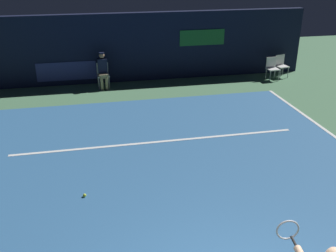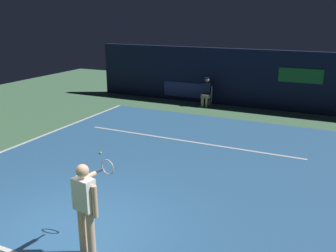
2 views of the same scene
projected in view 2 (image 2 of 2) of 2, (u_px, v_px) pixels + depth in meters
ground_plane at (164, 160)px, 10.67m from camera, size 28.45×28.45×0.00m
court_surface at (164, 160)px, 10.67m from camera, size 9.67×10.22×0.01m
line_sideline_right at (39, 137)px, 12.63m from camera, size 0.10×10.22×0.01m
line_service at (187, 141)px, 12.21m from camera, size 7.54×0.10×0.01m
back_wall at (236, 78)px, 16.79m from camera, size 14.04×0.33×2.60m
tennis_player at (86, 205)px, 6.17m from camera, size 0.51×0.99×1.73m
line_judge_on_chair at (206, 92)px, 16.78m from camera, size 0.46×0.54×1.32m
tennis_ball at (100, 153)px, 11.11m from camera, size 0.07×0.07×0.07m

